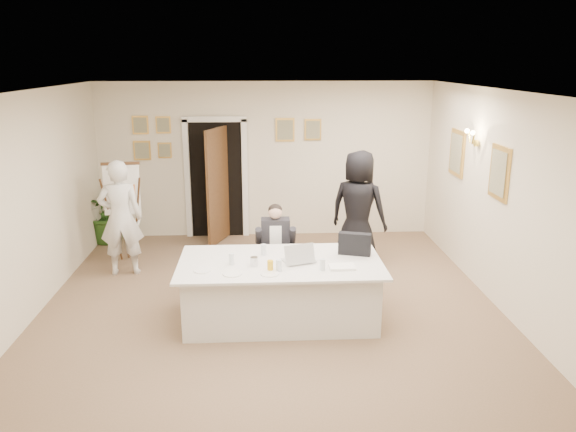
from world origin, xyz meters
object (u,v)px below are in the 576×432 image
(seated_man, at_px, (276,248))
(potted_palm, at_px, (109,211))
(paper_stack, at_px, (342,267))
(steel_jug, at_px, (254,261))
(conference_table, at_px, (280,290))
(standing_woman, at_px, (358,209))
(standing_man, at_px, (121,218))
(laptop_bag, at_px, (355,244))
(oj_glass, at_px, (270,266))
(flip_chart, at_px, (125,217))
(laptop, at_px, (299,250))

(seated_man, distance_m, potted_palm, 3.73)
(paper_stack, height_order, steel_jug, steel_jug)
(conference_table, height_order, standing_woman, standing_woman)
(standing_man, xyz_separation_m, laptop_bag, (3.27, -1.51, 0.04))
(paper_stack, distance_m, oj_glass, 0.86)
(seated_man, bearing_deg, flip_chart, 143.85)
(paper_stack, bearing_deg, seated_man, 121.69)
(standing_woman, bearing_deg, conference_table, 85.47)
(steel_jug, bearing_deg, standing_woman, 51.82)
(seated_man, bearing_deg, oj_glass, -101.26)
(paper_stack, bearing_deg, standing_woman, 75.33)
(standing_man, bearing_deg, seated_man, 155.53)
(potted_palm, bearing_deg, laptop, -46.48)
(flip_chart, xyz_separation_m, steel_jug, (2.08, -2.42, 0.09))
(seated_man, bearing_deg, laptop_bag, -44.18)
(seated_man, relative_size, laptop_bag, 3.11)
(flip_chart, distance_m, oj_glass, 3.46)
(laptop_bag, bearing_deg, oj_glass, -137.49)
(laptop_bag, relative_size, oj_glass, 3.13)
(seated_man, relative_size, standing_woman, 0.69)
(laptop, xyz_separation_m, oj_glass, (-0.36, -0.31, -0.07))
(potted_palm, height_order, oj_glass, potted_palm)
(conference_table, distance_m, potted_palm, 4.41)
(flip_chart, xyz_separation_m, potted_palm, (-0.52, 1.02, -0.18))
(seated_man, distance_m, steel_jug, 1.14)
(conference_table, bearing_deg, paper_stack, -20.68)
(laptop_bag, bearing_deg, paper_stack, -98.94)
(seated_man, relative_size, standing_man, 0.72)
(flip_chart, height_order, laptop, flip_chart)
(conference_table, relative_size, laptop, 6.49)
(conference_table, bearing_deg, laptop, -2.56)
(potted_palm, distance_m, laptop_bag, 4.97)
(oj_glass, xyz_separation_m, steel_jug, (-0.19, 0.18, -0.01))
(standing_woman, bearing_deg, steel_jug, 81.37)
(standing_man, distance_m, oj_glass, 2.98)
(laptop_bag, height_order, oj_glass, laptop_bag)
(flip_chart, height_order, steel_jug, flip_chart)
(potted_palm, xyz_separation_m, laptop_bag, (3.87, -3.11, 0.36))
(standing_woman, bearing_deg, seated_man, 65.80)
(laptop_bag, height_order, steel_jug, laptop_bag)
(standing_woman, relative_size, laptop_bag, 4.51)
(laptop, bearing_deg, standing_woman, 43.00)
(standing_man, relative_size, potted_palm, 1.58)
(conference_table, xyz_separation_m, steel_jug, (-0.32, -0.14, 0.44))
(standing_man, bearing_deg, laptop_bag, 149.08)
(laptop, bearing_deg, conference_table, 159.47)
(oj_glass, bearing_deg, conference_table, 68.07)
(seated_man, bearing_deg, paper_stack, -65.00)
(laptop_bag, bearing_deg, potted_palm, 158.11)
(standing_woman, height_order, steel_jug, standing_woman)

